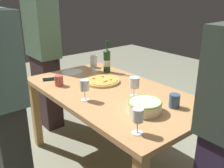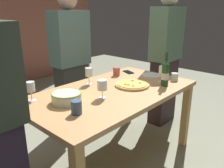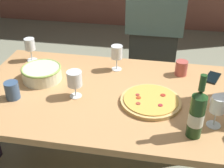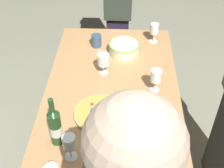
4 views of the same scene
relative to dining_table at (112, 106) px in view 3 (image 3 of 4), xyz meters
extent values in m
cube|color=tan|center=(0.00, 0.00, 0.07)|extent=(1.60, 0.90, 0.04)
cube|color=tan|center=(-0.74, 0.40, -0.30)|extent=(0.07, 0.07, 0.71)
cube|color=tan|center=(0.74, 0.40, -0.30)|extent=(0.07, 0.07, 0.71)
cylinder|color=tan|center=(0.22, -0.06, 0.10)|extent=(0.33, 0.33, 0.02)
cylinder|color=gold|center=(0.22, -0.06, 0.12)|extent=(0.30, 0.30, 0.01)
cylinder|color=#9D3E2C|center=(0.16, -0.12, 0.12)|extent=(0.02, 0.02, 0.00)
cylinder|color=#9C342C|center=(0.15, -0.03, 0.12)|extent=(0.02, 0.02, 0.00)
cylinder|color=#A32E1D|center=(0.29, -0.01, 0.12)|extent=(0.03, 0.03, 0.00)
cylinder|color=maroon|center=(0.28, -0.11, 0.12)|extent=(0.02, 0.02, 0.00)
cylinder|color=#AD3D1C|center=(0.16, -0.06, 0.12)|extent=(0.03, 0.03, 0.00)
cylinder|color=beige|center=(-0.45, 0.07, 0.13)|extent=(0.24, 0.24, 0.08)
torus|color=#8DB353|center=(-0.45, 0.07, 0.17)|extent=(0.24, 0.24, 0.01)
cylinder|color=#20451F|center=(0.44, -0.29, 0.20)|extent=(0.07, 0.07, 0.22)
cone|color=#20451F|center=(0.44, -0.29, 0.32)|extent=(0.07, 0.07, 0.03)
cylinder|color=#20451F|center=(0.44, -0.29, 0.38)|extent=(0.03, 0.03, 0.08)
cylinder|color=silver|center=(0.44, -0.29, 0.19)|extent=(0.07, 0.07, 0.07)
cylinder|color=white|center=(-0.02, 0.28, 0.09)|extent=(0.07, 0.07, 0.00)
cylinder|color=white|center=(-0.02, 0.28, 0.14)|extent=(0.01, 0.01, 0.08)
cylinder|color=white|center=(-0.02, 0.28, 0.22)|extent=(0.07, 0.07, 0.08)
cylinder|color=white|center=(0.54, -0.19, 0.09)|extent=(0.07, 0.07, 0.00)
cylinder|color=white|center=(0.54, -0.19, 0.14)|extent=(0.01, 0.01, 0.08)
cylinder|color=white|center=(0.54, -0.19, 0.22)|extent=(0.07, 0.07, 0.08)
cylinder|color=white|center=(-0.19, -0.07, 0.09)|extent=(0.07, 0.07, 0.00)
cylinder|color=white|center=(-0.19, -0.07, 0.13)|extent=(0.01, 0.01, 0.07)
cylinder|color=white|center=(-0.19, -0.07, 0.21)|extent=(0.08, 0.08, 0.08)
cylinder|color=white|center=(-0.62, 0.31, 0.09)|extent=(0.07, 0.07, 0.00)
cylinder|color=white|center=(-0.62, 0.31, 0.13)|extent=(0.01, 0.01, 0.08)
cylinder|color=white|center=(-0.62, 0.31, 0.21)|extent=(0.07, 0.07, 0.08)
cylinder|color=#395477|center=(-0.53, -0.15, 0.14)|extent=(0.08, 0.08, 0.10)
cylinder|color=#B85148|center=(0.39, 0.29, 0.14)|extent=(0.08, 0.08, 0.09)
cube|color=black|center=(0.59, 0.28, 0.10)|extent=(0.12, 0.16, 0.01)
cube|color=#32332E|center=(0.19, 0.83, -0.24)|extent=(0.37, 0.20, 0.82)
camera|label=1|loc=(-1.55, 1.25, 0.89)|focal=40.74mm
camera|label=2|loc=(-1.46, -1.33, 0.80)|focal=37.00mm
camera|label=3|loc=(0.25, -1.37, 1.01)|focal=46.75mm
camera|label=4|loc=(1.51, 0.07, 1.46)|focal=48.85mm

